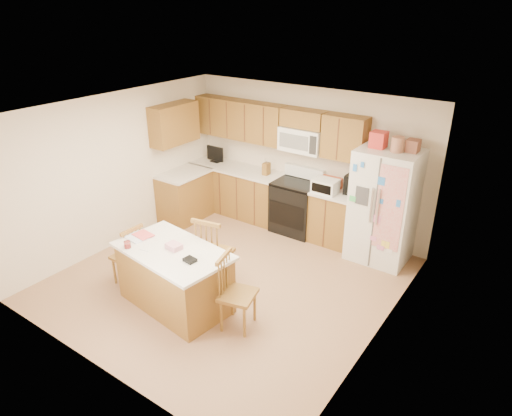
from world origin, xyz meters
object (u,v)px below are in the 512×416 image
Objects in this scene: stove at (296,206)px; windsor_chair_right at (236,294)px; island at (175,277)px; windsor_chair_left at (129,256)px; refrigerator at (384,205)px; windsor_chair_back at (213,253)px.

stove reaches higher than windsor_chair_right.
windsor_chair_right reaches higher than island.
windsor_chair_right is (1.85, 0.10, 0.04)m from windsor_chair_left.
windsor_chair_left is (-2.69, -2.75, -0.48)m from refrigerator.
refrigerator reaches higher than windsor_chair_right.
island is at bearing -99.32° from windsor_chair_back.
windsor_chair_left is at bearing -146.91° from windsor_chair_back.
refrigerator is 1.24× the size of island.
island is 0.95m from windsor_chair_right.
stove is 1.63m from refrigerator.
windsor_chair_right is at bearing -75.01° from stove.
stove reaches higher than windsor_chair_left.
refrigerator is 1.88× the size of windsor_chair_back.
windsor_chair_back is 1.08× the size of windsor_chair_right.
refrigerator is 2.82m from windsor_chair_right.
refrigerator reaches higher than windsor_chair_left.
refrigerator is at bearing 72.32° from windsor_chair_right.
refrigerator is at bearing 51.25° from windsor_chair_back.
refrigerator reaches higher than stove.
windsor_chair_back is at bearing -128.75° from refrigerator.
stove is at bearing 87.20° from windsor_chair_back.
island is at bearing -122.92° from refrigerator.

